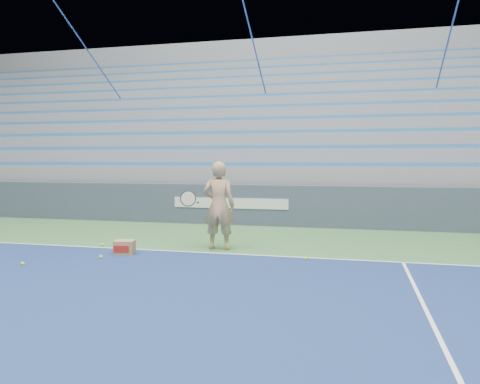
% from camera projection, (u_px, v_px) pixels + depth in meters
% --- Properties ---
extents(sponsor_barrier, '(30.00, 0.32, 1.10)m').
position_uv_depth(sponsor_barrier, '(232.00, 204.00, 12.88)').
color(sponsor_barrier, '#3A4558').
rests_on(sponsor_barrier, ground).
extents(bleachers, '(31.00, 9.15, 7.30)m').
position_uv_depth(bleachers, '(268.00, 145.00, 18.30)').
color(bleachers, gray).
rests_on(bleachers, ground).
extents(tennis_player, '(0.93, 0.84, 1.75)m').
position_uv_depth(tennis_player, '(219.00, 206.00, 9.25)').
color(tennis_player, tan).
rests_on(tennis_player, ground).
extents(ball_box, '(0.41, 0.35, 0.27)m').
position_uv_depth(ball_box, '(125.00, 248.00, 8.78)').
color(ball_box, '#A2764E').
rests_on(ball_box, ground).
extents(tennis_ball_0, '(0.07, 0.07, 0.07)m').
position_uv_depth(tennis_ball_0, '(23.00, 264.00, 7.87)').
color(tennis_ball_0, '#DAF131').
rests_on(tennis_ball_0, ground).
extents(tennis_ball_1, '(0.07, 0.07, 0.07)m').
position_uv_depth(tennis_ball_1, '(103.00, 245.00, 9.64)').
color(tennis_ball_1, '#DAF131').
rests_on(tennis_ball_1, ground).
extents(tennis_ball_2, '(0.07, 0.07, 0.07)m').
position_uv_depth(tennis_ball_2, '(306.00, 258.00, 8.30)').
color(tennis_ball_2, '#DAF131').
rests_on(tennis_ball_2, ground).
extents(tennis_ball_3, '(0.07, 0.07, 0.07)m').
position_uv_depth(tennis_ball_3, '(101.00, 257.00, 8.42)').
color(tennis_ball_3, '#DAF131').
rests_on(tennis_ball_3, ground).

